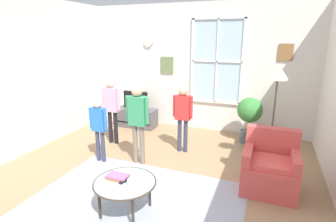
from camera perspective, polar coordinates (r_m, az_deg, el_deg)
ground_plane at (r=4.14m, az=-6.12°, el=-16.43°), size 5.83×6.58×0.02m
back_wall at (r=6.39m, az=6.40°, el=9.24°), size 5.23×0.17×2.93m
area_rug at (r=3.88m, az=-6.82°, el=-18.63°), size 2.85×2.01×0.01m
tv_stand at (r=6.69m, az=-6.86°, el=-1.42°), size 1.02×0.45×0.45m
television at (r=6.57m, az=-7.00°, el=2.40°), size 0.63×0.08×0.44m
armchair at (r=4.24m, az=21.04°, el=-11.42°), size 0.76×0.74×0.87m
coffee_table at (r=3.48m, az=-9.26°, el=-15.16°), size 0.80×0.80×0.44m
book_stack at (r=3.56m, az=-10.81°, el=-13.65°), size 0.27×0.20×0.04m
cup at (r=3.35m, az=-8.06°, el=-15.06°), size 0.08×0.08×0.08m
remote_near_books at (r=3.46m, az=-9.40°, el=-14.67°), size 0.08×0.15×0.02m
person_green_shirt at (r=4.56m, az=-6.51°, el=-0.96°), size 0.43×0.19×1.41m
person_blue_shirt at (r=4.79m, az=-14.66°, el=-2.53°), size 0.35×0.16×1.16m
person_red_shirt at (r=5.03m, az=3.22°, el=-0.09°), size 0.39×0.18×1.30m
person_pink_shirt at (r=5.55m, az=-12.04°, el=1.63°), size 0.42×0.19×1.38m
potted_plant_by_window at (r=5.79m, az=17.11°, el=-0.77°), size 0.52×0.52×0.97m
floor_lamp at (r=4.42m, az=22.40°, el=5.44°), size 0.32×0.32×1.77m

